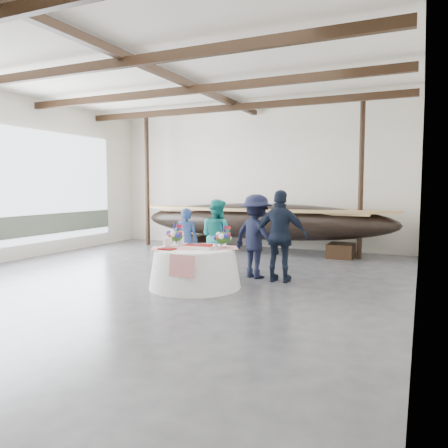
% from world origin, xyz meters
% --- Properties ---
extents(floor, '(10.00, 12.00, 0.01)m').
position_xyz_m(floor, '(0.00, 0.00, 0.00)').
color(floor, '#3D3D42').
rests_on(floor, ground).
extents(wall_back, '(10.00, 0.02, 4.50)m').
position_xyz_m(wall_back, '(0.00, 6.00, 2.25)').
color(wall_back, silver).
rests_on(wall_back, ground).
extents(wall_right, '(0.02, 12.00, 4.50)m').
position_xyz_m(wall_right, '(5.00, 0.00, 2.25)').
color(wall_right, silver).
rests_on(wall_right, ground).
extents(ceiling, '(10.00, 12.00, 0.01)m').
position_xyz_m(ceiling, '(0.00, 0.00, 4.50)').
color(ceiling, white).
rests_on(ceiling, wall_back).
extents(pavilion_structure, '(9.80, 11.76, 4.50)m').
position_xyz_m(pavilion_structure, '(0.00, 0.83, 4.00)').
color(pavilion_structure, black).
rests_on(pavilion_structure, ground).
extents(open_bay, '(0.03, 7.00, 3.20)m').
position_xyz_m(open_bay, '(-4.95, 1.00, 1.83)').
color(open_bay, silver).
rests_on(open_bay, ground).
extents(longboat_display, '(7.97, 1.59, 1.49)m').
position_xyz_m(longboat_display, '(0.62, 4.83, 0.95)').
color(longboat_display, black).
rests_on(longboat_display, ground).
extents(banquet_table, '(1.83, 1.83, 0.79)m').
position_xyz_m(banquet_table, '(0.96, -0.07, 0.39)').
color(banquet_table, white).
rests_on(banquet_table, ground).
extents(tabletop_items, '(1.75, 1.27, 0.40)m').
position_xyz_m(tabletop_items, '(0.91, 0.06, 0.93)').
color(tabletop_items, red).
rests_on(tabletop_items, banquet_table).
extents(guest_woman_blue, '(0.62, 0.48, 1.51)m').
position_xyz_m(guest_woman_blue, '(0.08, 1.16, 0.76)').
color(guest_woman_blue, navy).
rests_on(guest_woman_blue, ground).
extents(guest_woman_teal, '(1.00, 0.89, 1.72)m').
position_xyz_m(guest_woman_teal, '(0.75, 1.41, 0.86)').
color(guest_woman_teal, teal).
rests_on(guest_woman_teal, ground).
extents(guest_man_left, '(1.35, 1.07, 1.83)m').
position_xyz_m(guest_man_left, '(1.76, 1.29, 0.92)').
color(guest_man_left, black).
rests_on(guest_man_left, ground).
extents(guest_man_right, '(1.14, 0.49, 1.94)m').
position_xyz_m(guest_man_right, '(2.38, 1.10, 0.97)').
color(guest_man_right, black).
rests_on(guest_man_right, ground).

